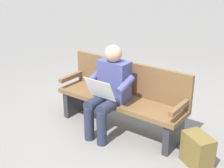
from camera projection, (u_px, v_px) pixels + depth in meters
The scene contains 4 objects.
ground_plane at pixel (119, 128), 4.23m from camera, with size 40.00×40.00×0.00m, color gray.
bench_near at pixel (123, 96), 4.11m from camera, with size 1.84×0.67×0.90m.
person_seated at pixel (109, 89), 3.91m from camera, with size 0.60×0.60×1.18m.
backpack at pixel (198, 150), 3.41m from camera, with size 0.41×0.39×0.38m.
Camera 1 is at (-1.78, 3.25, 2.13)m, focal length 49.54 mm.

